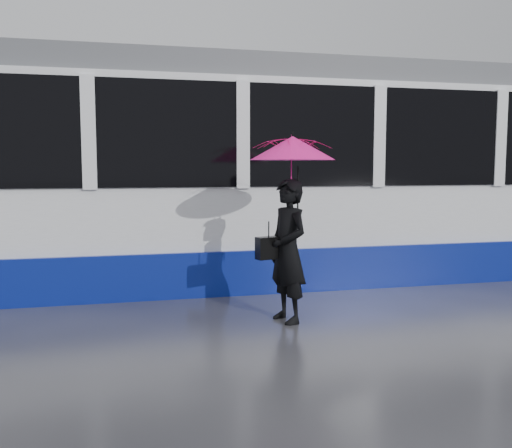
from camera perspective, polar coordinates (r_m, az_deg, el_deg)
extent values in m
plane|color=#2D2D32|center=(6.58, -8.02, -9.93)|extent=(90.00, 90.00, 0.00)
cube|color=#3F3D38|center=(8.29, -9.30, -6.59)|extent=(34.00, 0.07, 0.02)
cube|color=#3F3D38|center=(9.70, -9.99, -4.81)|extent=(34.00, 0.07, 0.02)
cube|color=white|center=(8.81, -12.68, 4.00)|extent=(24.00, 2.40, 2.95)
cube|color=navy|center=(8.92, -12.51, -3.82)|extent=(24.00, 2.56, 0.62)
cube|color=black|center=(8.81, -12.78, 8.39)|extent=(23.00, 2.48, 1.40)
cube|color=#55575C|center=(8.92, -12.92, 14.66)|extent=(23.60, 2.20, 0.35)
imported|color=black|center=(6.49, 3.20, -2.70)|extent=(0.54, 0.68, 1.64)
imported|color=#FF1586|center=(6.44, 3.67, 5.31)|extent=(1.11, 1.12, 0.82)
cone|color=#FF1586|center=(6.44, 3.69, 7.59)|extent=(1.19, 1.19, 0.27)
cylinder|color=black|center=(6.45, 3.69, 8.95)|extent=(0.01, 0.01, 0.06)
cylinder|color=black|center=(6.49, 4.20, 2.60)|extent=(0.02, 0.02, 0.72)
cube|color=black|center=(6.45, 1.28, -2.40)|extent=(0.32, 0.20, 0.25)
cylinder|color=black|center=(6.42, 1.28, -0.49)|extent=(0.01, 0.01, 0.18)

